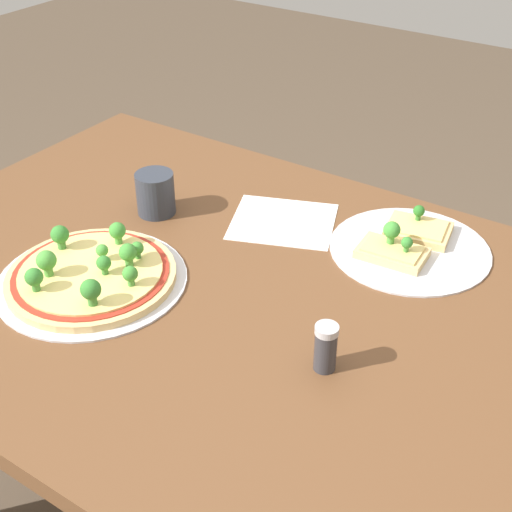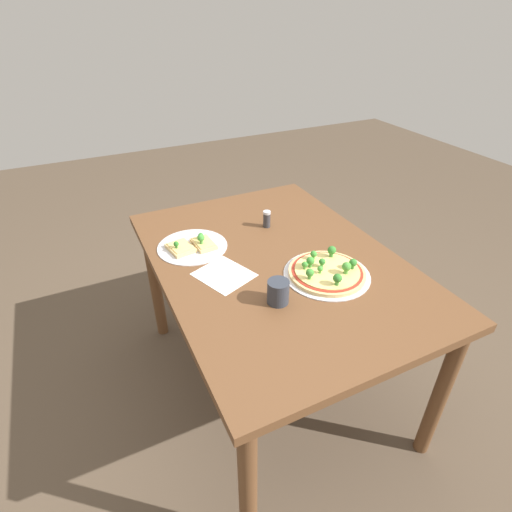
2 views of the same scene
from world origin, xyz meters
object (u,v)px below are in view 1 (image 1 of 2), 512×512
pizza_tray_slice (407,243)px  drinking_cup (155,193)px  pizza_tray_whole (91,274)px  condiment_shaker (326,347)px  dining_table (218,319)px

pizza_tray_slice → drinking_cup: 0.51m
pizza_tray_whole → condiment_shaker: condiment_shaker is taller
drinking_cup → condiment_shaker: size_ratio=1.09×
dining_table → drinking_cup: drinking_cup is taller
drinking_cup → pizza_tray_whole: bearing=103.8°
dining_table → drinking_cup: bearing=-27.4°
pizza_tray_whole → drinking_cup: drinking_cup is taller
pizza_tray_whole → condiment_shaker: bearing=-175.8°
dining_table → pizza_tray_whole: bearing=34.2°
pizza_tray_slice → drinking_cup: drinking_cup is taller
dining_table → condiment_shaker: 0.31m
drinking_cup → condiment_shaker: drinking_cup is taller
pizza_tray_whole → drinking_cup: bearing=-76.2°
pizza_tray_slice → drinking_cup: size_ratio=3.45×
pizza_tray_slice → condiment_shaker: (-0.03, 0.38, 0.03)m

